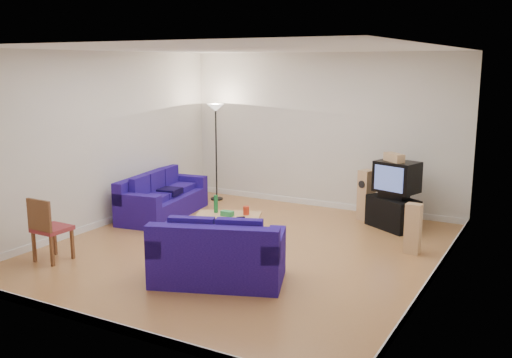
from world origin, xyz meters
The scene contains 16 objects.
room centered at (0.00, 0.00, 1.54)m, with size 6.01×6.51×3.21m.
sofa_three_seat centered at (-2.51, 1.03, 0.31)m, with size 1.23×2.26×0.83m.
sofa_loveseat centered at (0.39, -1.41, 0.34)m, with size 2.02×1.55×0.89m.
coffee_table centered at (-0.59, 0.46, 0.35)m, with size 1.24×0.93×0.40m.
bottle centered at (-0.84, 0.47, 0.56)m, with size 0.07×0.07×0.31m, color #197233.
tissue_box centered at (-0.55, 0.37, 0.45)m, with size 0.21×0.12×0.09m, color green.
red_canister centered at (-0.30, 0.60, 0.48)m, with size 0.11×0.11×0.15m, color red.
remote centered at (-0.28, 0.38, 0.41)m, with size 0.14×0.04×0.02m, color black.
tv_stand centered at (1.78, 2.37, 0.29)m, with size 0.94×0.52×0.57m, color black.
av_receiver centered at (1.79, 2.39, 0.63)m, with size 0.47×0.38×0.11m, color black.
television centered at (1.81, 2.42, 0.96)m, with size 0.85×0.72×0.56m.
centre_speaker centered at (1.76, 2.37, 1.32)m, with size 0.43×0.17×0.15m, color tan.
speaker_left centered at (1.16, 2.70, 0.49)m, with size 0.31×0.35×0.98m.
speaker_right centered at (2.45, 1.12, 0.41)m, with size 0.26×0.20×0.81m.
floor_lamp centered at (-2.26, 2.70, 1.75)m, with size 0.36×0.36×2.12m.
dining_chair centered at (-2.31, -1.95, 0.56)m, with size 0.49×0.49×1.01m.
Camera 1 is at (4.45, -7.70, 2.99)m, focal length 40.00 mm.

